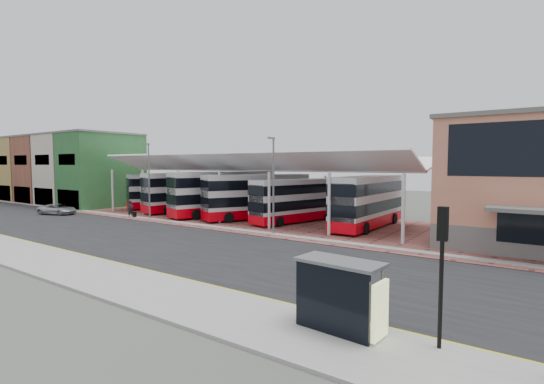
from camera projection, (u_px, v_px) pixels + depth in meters
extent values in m
plane|color=#444742|center=(202.00, 245.00, 28.72)|extent=(140.00, 140.00, 0.00)
cube|color=black|center=(192.00, 247.00, 27.90)|extent=(120.00, 14.00, 0.02)
cube|color=brown|center=(313.00, 225.00, 38.21)|extent=(72.00, 16.00, 0.06)
cube|color=gray|center=(83.00, 271.00, 21.35)|extent=(120.00, 4.00, 0.14)
cube|color=gray|center=(254.00, 232.00, 33.79)|extent=(120.00, 0.80, 0.14)
cube|color=gold|center=(116.00, 264.00, 22.99)|extent=(120.00, 0.12, 0.01)
cube|color=gold|center=(121.00, 263.00, 23.23)|extent=(120.00, 0.12, 0.01)
cylinder|color=silver|center=(113.00, 191.00, 49.18)|extent=(0.26, 0.26, 5.20)
cylinder|color=silver|center=(180.00, 189.00, 58.21)|extent=(0.26, 0.26, 4.60)
cylinder|color=silver|center=(143.00, 193.00, 45.76)|extent=(0.26, 0.26, 5.20)
cylinder|color=silver|center=(209.00, 190.00, 54.78)|extent=(0.26, 0.26, 4.60)
cylinder|color=silver|center=(178.00, 195.00, 42.34)|extent=(0.26, 0.26, 5.20)
cylinder|color=silver|center=(243.00, 192.00, 51.36)|extent=(0.26, 0.26, 4.60)
cylinder|color=silver|center=(220.00, 197.00, 38.91)|extent=(0.26, 0.26, 5.20)
cylinder|color=silver|center=(281.00, 194.00, 47.94)|extent=(0.26, 0.26, 4.60)
cylinder|color=silver|center=(269.00, 201.00, 35.49)|extent=(0.26, 0.26, 5.20)
cylinder|color=silver|center=(325.00, 196.00, 44.51)|extent=(0.26, 0.26, 4.60)
cylinder|color=silver|center=(329.00, 204.00, 32.07)|extent=(0.26, 0.26, 5.20)
cylinder|color=silver|center=(377.00, 199.00, 41.09)|extent=(0.26, 0.26, 4.60)
cylinder|color=silver|center=(403.00, 209.00, 28.64)|extent=(0.26, 0.26, 5.20)
cylinder|color=silver|center=(438.00, 202.00, 37.67)|extent=(0.26, 0.26, 4.60)
cube|color=white|center=(234.00, 162.00, 40.47)|extent=(37.00, 4.95, 1.95)
cube|color=white|center=(266.00, 164.00, 45.07)|extent=(37.00, 7.12, 1.43)
cube|color=#2D6432|center=(103.00, 171.00, 54.49)|extent=(6.20, 10.00, 10.00)
cube|color=black|center=(69.00, 199.00, 50.73)|extent=(5.20, 0.20, 2.40)
cube|color=black|center=(67.00, 159.00, 50.37)|extent=(4.00, 0.20, 1.40)
cube|color=#5F5C58|center=(102.00, 134.00, 54.13)|extent=(6.40, 10.20, 0.25)
cube|color=#BFB69F|center=(78.00, 170.00, 58.20)|extent=(6.20, 10.00, 10.00)
cube|color=black|center=(44.00, 197.00, 54.44)|extent=(5.20, 0.20, 2.40)
cube|color=black|center=(43.00, 160.00, 54.08)|extent=(4.00, 0.20, 1.40)
cube|color=#5F5C58|center=(77.00, 136.00, 57.84)|extent=(6.40, 10.20, 0.25)
cube|color=brown|center=(56.00, 170.00, 61.90)|extent=(6.20, 10.00, 10.00)
cube|color=black|center=(23.00, 195.00, 58.15)|extent=(5.20, 0.20, 2.40)
cube|color=black|center=(21.00, 160.00, 57.79)|extent=(4.00, 0.20, 1.40)
cube|color=#5F5C58|center=(54.00, 137.00, 61.55)|extent=(6.40, 10.20, 0.25)
cube|color=#9C7F44|center=(36.00, 170.00, 65.61)|extent=(6.20, 10.00, 10.00)
cube|color=black|center=(4.00, 193.00, 61.85)|extent=(5.20, 0.20, 2.40)
cube|color=black|center=(2.00, 160.00, 61.50)|extent=(4.00, 0.20, 1.40)
cube|color=#5F5C58|center=(35.00, 139.00, 65.26)|extent=(6.40, 10.20, 0.25)
cylinder|color=slate|center=(149.00, 182.00, 41.58)|extent=(0.16, 0.16, 8.00)
cube|color=slate|center=(146.00, 144.00, 41.06)|extent=(0.15, 0.90, 0.15)
cylinder|color=slate|center=(273.00, 187.00, 32.45)|extent=(0.16, 0.16, 8.00)
cube|color=slate|center=(271.00, 138.00, 31.93)|extent=(0.15, 0.90, 0.15)
cube|color=silver|center=(171.00, 190.00, 52.25)|extent=(7.31, 10.84, 4.28)
cube|color=#CB000C|center=(171.00, 203.00, 52.37)|extent=(7.37, 10.89, 0.90)
cube|color=black|center=(171.00, 194.00, 52.28)|extent=(7.37, 10.89, 0.95)
cube|color=black|center=(171.00, 182.00, 52.17)|extent=(7.37, 10.89, 0.95)
cube|color=black|center=(128.00, 192.00, 49.78)|extent=(2.03, 1.13, 3.58)
cylinder|color=black|center=(143.00, 205.00, 51.89)|extent=(0.71, 1.01, 0.99)
cylinder|color=black|center=(146.00, 206.00, 49.68)|extent=(0.71, 1.01, 0.99)
cylinder|color=black|center=(194.00, 202.00, 55.09)|extent=(0.71, 1.01, 0.99)
cylinder|color=black|center=(200.00, 204.00, 52.88)|extent=(0.71, 1.01, 0.99)
cube|color=silver|center=(189.00, 191.00, 48.82)|extent=(5.00, 11.83, 4.51)
cube|color=#CB000C|center=(190.00, 206.00, 48.94)|extent=(5.05, 11.88, 0.94)
cube|color=black|center=(189.00, 195.00, 48.85)|extent=(5.05, 11.88, 1.00)
cube|color=black|center=(189.00, 181.00, 48.73)|extent=(5.05, 11.88, 1.00)
cube|color=black|center=(146.00, 194.00, 44.94)|extent=(2.33, 0.60, 3.78)
cylinder|color=black|center=(157.00, 208.00, 47.41)|extent=(0.51, 1.09, 1.05)
cylinder|color=black|center=(168.00, 210.00, 45.49)|extent=(0.51, 1.09, 1.05)
cylinder|color=black|center=(209.00, 204.00, 52.42)|extent=(0.51, 1.09, 1.05)
cylinder|color=black|center=(220.00, 206.00, 50.51)|extent=(0.51, 1.09, 1.05)
cube|color=silver|center=(222.00, 193.00, 44.47)|extent=(6.61, 12.27, 4.71)
cube|color=#CB000C|center=(223.00, 209.00, 44.61)|extent=(6.66, 12.33, 0.99)
cube|color=black|center=(223.00, 197.00, 44.51)|extent=(6.66, 12.33, 1.04)
cube|color=black|center=(222.00, 181.00, 44.38)|extent=(6.66, 12.33, 1.04)
cube|color=black|center=(172.00, 196.00, 41.01)|extent=(2.36, 0.93, 3.94)
cylinder|color=black|center=(186.00, 212.00, 43.49)|extent=(0.66, 1.13, 1.10)
cylinder|color=black|center=(196.00, 215.00, 41.27)|extent=(0.66, 1.13, 1.10)
cylinder|color=black|center=(245.00, 208.00, 47.97)|extent=(0.66, 1.13, 1.10)
cylinder|color=black|center=(258.00, 210.00, 45.75)|extent=(0.66, 1.13, 1.10)
cube|color=silver|center=(257.00, 196.00, 41.78)|extent=(7.67, 11.36, 4.48)
cube|color=#CB000C|center=(257.00, 213.00, 41.90)|extent=(7.73, 11.41, 0.94)
cube|color=black|center=(257.00, 200.00, 41.81)|extent=(7.73, 11.41, 0.99)
cube|color=black|center=(257.00, 184.00, 41.69)|extent=(7.73, 11.41, 0.99)
cube|color=black|center=(205.00, 199.00, 39.19)|extent=(2.12, 1.19, 3.75)
cylinder|color=black|center=(220.00, 215.00, 41.40)|extent=(0.75, 1.06, 1.04)
cylinder|color=black|center=(229.00, 218.00, 39.09)|extent=(0.75, 1.06, 1.04)
cylinder|color=black|center=(281.00, 211.00, 44.75)|extent=(0.75, 1.06, 1.04)
cylinder|color=black|center=(293.00, 213.00, 42.43)|extent=(0.75, 1.06, 1.04)
cube|color=silver|center=(297.00, 199.00, 39.63)|extent=(4.91, 10.73, 4.09)
cube|color=#CB000C|center=(297.00, 216.00, 39.75)|extent=(4.95, 10.77, 0.86)
cube|color=black|center=(297.00, 204.00, 39.66)|extent=(4.95, 10.77, 0.90)
cube|color=black|center=(297.00, 189.00, 39.56)|extent=(4.95, 10.77, 0.90)
cube|color=black|center=(256.00, 204.00, 36.27)|extent=(2.10, 0.62, 3.42)
cylinder|color=black|center=(264.00, 219.00, 38.48)|extent=(0.49, 0.99, 0.95)
cylinder|color=black|center=(280.00, 222.00, 36.68)|extent=(0.49, 0.99, 0.95)
cylinder|color=black|center=(311.00, 213.00, 42.84)|extent=(0.49, 0.99, 0.95)
cylinder|color=black|center=(328.00, 216.00, 41.04)|extent=(0.49, 0.99, 0.95)
cube|color=silver|center=(368.00, 200.00, 36.21)|extent=(2.69, 11.46, 4.47)
cube|color=#CB000C|center=(367.00, 220.00, 36.33)|extent=(2.73, 11.51, 0.94)
cube|color=black|center=(368.00, 205.00, 36.24)|extent=(2.73, 11.51, 0.99)
cube|color=black|center=(368.00, 187.00, 36.12)|extent=(2.73, 11.51, 0.99)
cube|color=black|center=(341.00, 207.00, 31.60)|extent=(2.34, 0.12, 3.75)
cylinder|color=black|center=(337.00, 225.00, 34.11)|extent=(0.30, 1.04, 1.04)
cylinder|color=black|center=(366.00, 228.00, 32.61)|extent=(0.30, 1.04, 1.04)
cylinder|color=black|center=(369.00, 216.00, 40.07)|extent=(0.30, 1.04, 1.04)
cylinder|color=black|center=(394.00, 218.00, 38.57)|extent=(0.30, 1.04, 1.04)
imported|color=#A9ABB1|center=(57.00, 209.00, 45.97)|extent=(4.85, 3.36, 1.23)
imported|color=black|center=(131.00, 209.00, 43.25)|extent=(0.45, 0.68, 1.87)
cube|color=black|center=(135.00, 215.00, 42.86)|extent=(0.36, 0.26, 0.62)
cube|color=black|center=(331.00, 301.00, 13.17)|extent=(2.79, 0.34, 2.33)
cube|color=slate|center=(340.00, 262.00, 13.51)|extent=(3.08, 1.63, 0.11)
cylinder|color=slate|center=(316.00, 285.00, 14.85)|extent=(0.10, 0.10, 2.33)
cylinder|color=slate|center=(382.00, 300.00, 13.20)|extent=(0.10, 0.10, 2.33)
cube|color=#B7C07D|center=(380.00, 310.00, 12.66)|extent=(0.22, 1.03, 1.86)
cylinder|color=black|center=(441.00, 295.00, 12.15)|extent=(0.13, 0.13, 3.38)
cube|color=black|center=(443.00, 224.00, 12.00)|extent=(0.30, 0.24, 1.06)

